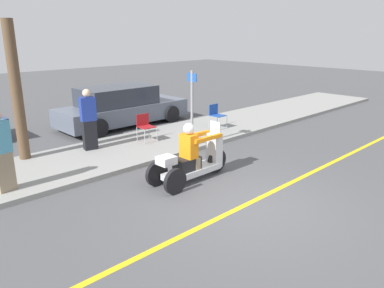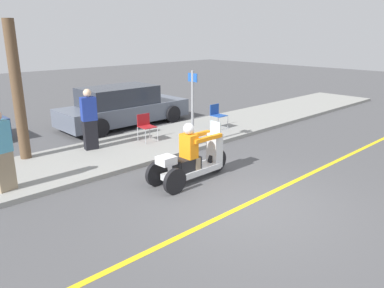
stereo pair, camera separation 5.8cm
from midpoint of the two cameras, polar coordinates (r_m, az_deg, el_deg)
The scene contains 11 objects.
ground_plane at distance 7.73m, azimuth 8.11°, elevation -9.11°, with size 60.00×60.00×0.00m, color #4C4C4F.
lane_stripe at distance 7.81m, azimuth 8.57°, elevation -8.86°, with size 24.00×0.12×0.01m.
sidewalk_strip at distance 10.93m, azimuth -11.11°, elevation -1.13°, with size 28.00×2.80×0.12m.
motorcycle_trike at distance 8.67m, azimuth -0.18°, elevation -2.46°, with size 2.23×0.73×1.40m.
spectator_with_child at distance 10.94m, azimuth -15.62°, elevation 3.43°, with size 0.45×0.33×1.73m.
spectator_end_of_line at distance 8.68m, azimuth -27.26°, elevation -1.22°, with size 0.45×0.32×1.72m.
folding_chair_set_back at distance 11.57m, azimuth -7.33°, elevation 2.95°, with size 0.49×0.49×0.82m.
folding_chair_curbside at distance 13.09m, azimuth 3.55°, elevation 4.65°, with size 0.47×0.47×0.82m.
parked_car_lot_center at distance 14.14m, azimuth -10.83°, elevation 5.57°, with size 4.87×2.00×1.46m.
tree_trunk at distance 10.55m, azimuth -25.33°, elevation 7.21°, with size 0.28×0.28×3.55m.
street_sign at distance 10.80m, azimuth -0.16°, elevation 5.87°, with size 0.08×0.36×2.20m.
Camera 1 is at (-5.57, -4.21, 3.34)m, focal length 35.00 mm.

